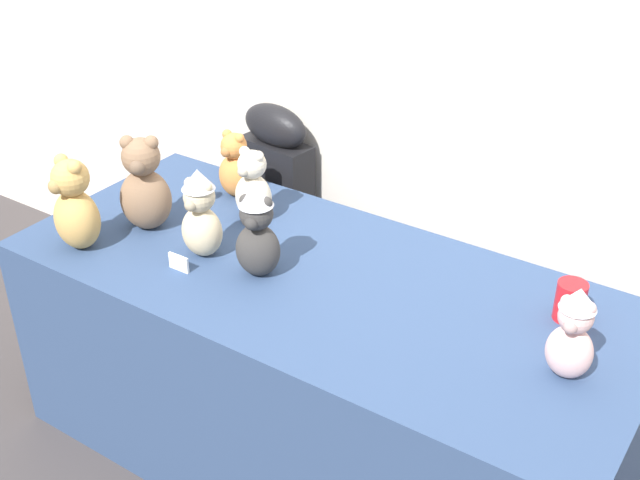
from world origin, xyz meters
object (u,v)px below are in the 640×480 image
object	(u,v)px
teddy_bear_honey	(75,206)
teddy_bear_sand	(200,214)
instrument_case	(278,220)
teddy_bear_cream	(253,187)
teddy_bear_mocha	(144,186)
teddy_bear_ginger	(235,166)
display_table	(320,371)
teddy_bear_blush	(572,334)
party_cup_red	(570,301)
teddy_bear_charcoal	(257,232)

from	to	relation	value
teddy_bear_honey	teddy_bear_sand	xyz separation A→B (m)	(0.34, 0.17, -0.00)
instrument_case	teddy_bear_cream	bearing A→B (deg)	-56.06
teddy_bear_mocha	teddy_bear_ginger	bearing A→B (deg)	42.36
teddy_bear_cream	teddy_bear_sand	size ratio (longest dim) A/B	0.87
teddy_bear_cream	teddy_bear_sand	xyz separation A→B (m)	(0.01, -0.26, 0.02)
teddy_bear_mocha	display_table	bearing A→B (deg)	-26.07
instrument_case	teddy_bear_cream	world-z (taller)	teddy_bear_cream
teddy_bear_blush	party_cup_red	xyz separation A→B (m)	(-0.07, 0.23, -0.07)
teddy_bear_cream	teddy_bear_sand	world-z (taller)	teddy_bear_sand
instrument_case	teddy_bear_sand	size ratio (longest dim) A/B	3.33
instrument_case	party_cup_red	size ratio (longest dim) A/B	8.51
teddy_bear_ginger	teddy_bear_cream	bearing A→B (deg)	-28.80
teddy_bear_mocha	party_cup_red	world-z (taller)	teddy_bear_mocha
teddy_bear_charcoal	teddy_bear_honey	xyz separation A→B (m)	(-0.54, -0.18, -0.00)
instrument_case	teddy_bear_cream	distance (m)	0.54
teddy_bear_blush	teddy_bear_sand	bearing A→B (deg)	-177.38
teddy_bear_mocha	teddy_bear_ginger	world-z (taller)	teddy_bear_mocha
instrument_case	display_table	bearing A→B (deg)	-36.57
instrument_case	party_cup_red	world-z (taller)	instrument_case
instrument_case	teddy_bear_mocha	world-z (taller)	teddy_bear_mocha
display_table	teddy_bear_mocha	size ratio (longest dim) A/B	5.94
teddy_bear_sand	instrument_case	bearing A→B (deg)	102.58
teddy_bear_cream	teddy_bear_honey	distance (m)	0.55
display_table	teddy_bear_ginger	distance (m)	0.74
teddy_bear_mocha	teddy_bear_sand	bearing A→B (deg)	-38.64
teddy_bear_honey	party_cup_red	bearing A→B (deg)	27.54
party_cup_red	teddy_bear_mocha	bearing A→B (deg)	-168.47
teddy_bear_blush	teddy_bear_honey	bearing A→B (deg)	-171.27
display_table	instrument_case	xyz separation A→B (m)	(-0.55, 0.54, 0.12)
teddy_bear_honey	party_cup_red	size ratio (longest dim) A/B	2.70
display_table	teddy_bear_honey	size ratio (longest dim) A/B	6.27
teddy_bear_honey	teddy_bear_cream	bearing A→B (deg)	61.75
teddy_bear_cream	teddy_bear_sand	distance (m)	0.26
display_table	teddy_bear_sand	world-z (taller)	teddy_bear_sand
teddy_bear_mocha	teddy_bear_charcoal	bearing A→B (deg)	-35.05
instrument_case	teddy_bear_ginger	xyz separation A→B (m)	(0.03, -0.27, 0.34)
teddy_bear_honey	teddy_bear_sand	distance (m)	0.38
teddy_bear_ginger	instrument_case	bearing A→B (deg)	100.13
teddy_bear_cream	teddy_bear_blush	distance (m)	1.12
teddy_bear_cream	party_cup_red	xyz separation A→B (m)	(1.03, 0.03, -0.06)
display_table	teddy_bear_ginger	size ratio (longest dim) A/B	7.98
teddy_bear_blush	display_table	bearing A→B (deg)	176.79
teddy_bear_charcoal	teddy_bear_ginger	xyz separation A→B (m)	(-0.37, 0.35, -0.03)
teddy_bear_charcoal	teddy_bear_mocha	size ratio (longest dim) A/B	0.91
instrument_case	teddy_bear_ginger	size ratio (longest dim) A/B	4.01
instrument_case	teddy_bear_charcoal	size ratio (longest dim) A/B	3.27
teddy_bear_honey	teddy_bear_mocha	bearing A→B (deg)	75.23
teddy_bear_mocha	teddy_bear_honey	distance (m)	0.22
teddy_bear_ginger	teddy_bear_charcoal	bearing A→B (deg)	-40.35
teddy_bear_mocha	teddy_bear_honey	size ratio (longest dim) A/B	1.05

